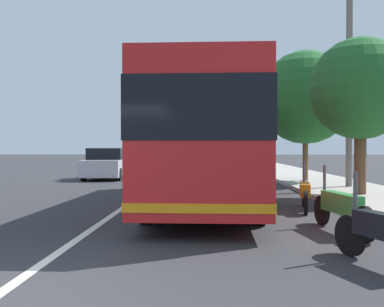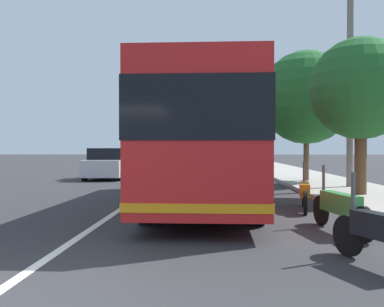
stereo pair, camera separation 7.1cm
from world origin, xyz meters
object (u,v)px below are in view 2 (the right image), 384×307
Objects in this scene: motorcycle_far_end at (304,193)px; car_far_distant at (216,160)px; roadside_tree_mid_block at (361,89)px; motorcycle_mid_row at (384,234)px; car_ahead_same_lane at (108,165)px; coach_bus at (206,138)px; car_oncoming at (211,158)px; roadside_tree_far_block at (306,98)px; motorcycle_nearest_curb at (340,207)px; utility_pole at (350,73)px.

motorcycle_far_end is 22.00m from car_far_distant.
motorcycle_far_end is 0.42× the size of roadside_tree_mid_block.
car_ahead_same_lane is at bearing 2.79° from motorcycle_mid_row.
motorcycle_mid_row is at bearing -159.61° from coach_bus.
roadside_tree_far_block reaches higher than car_oncoming.
motorcycle_mid_row is 0.84× the size of motorcycle_nearest_curb.
roadside_tree_mid_block is (5.80, -2.33, 3.00)m from motorcycle_nearest_curb.
motorcycle_nearest_curb is at bearing -148.65° from coach_bus.
car_ahead_same_lane is 0.72× the size of roadside_tree_far_block.
coach_bus reaches higher than motorcycle_nearest_curb.
roadside_tree_far_block reaches higher than coach_bus.
car_ahead_same_lane reaches higher than motorcycle_nearest_curb.
coach_bus is 2.68× the size of car_far_distant.
car_far_distant is at bearing -17.68° from motorcycle_mid_row.
roadside_tree_far_block is (-13.20, -3.95, 3.18)m from car_far_distant.
coach_bus is at bearing 25.32° from car_ahead_same_lane.
roadside_tree_mid_block reaches higher than motorcycle_far_end.
car_ahead_same_lane is (11.41, 7.83, 0.29)m from motorcycle_far_end.
motorcycle_nearest_curb is 6.94m from roadside_tree_mid_block.
car_far_distant reaches higher than motorcycle_nearest_curb.
car_far_distant is at bearing 148.68° from car_ahead_same_lane.
utility_pole is (2.87, -0.56, 1.00)m from roadside_tree_mid_block.
motorcycle_nearest_curb is at bearing -169.03° from motorcycle_far_end.
motorcycle_mid_row is 12.26m from utility_pole.
motorcycle_mid_row is (-6.92, -2.44, -1.45)m from coach_bus.
motorcycle_far_end is at bearing -9.57° from motorcycle_nearest_curb.
coach_bus is 5.72× the size of motorcycle_mid_row.
motorcycle_far_end is 27.78m from car_oncoming.
car_ahead_same_lane is (16.94, 7.71, 0.29)m from motorcycle_mid_row.
utility_pole is at bearing 59.38° from car_ahead_same_lane.
car_oncoming is 22.97m from utility_pole.
roadside_tree_mid_block is 3.09m from utility_pole.
utility_pole reaches higher than roadside_tree_mid_block.
roadside_tree_mid_block is at bearing -171.02° from car_far_distant.
coach_bus is 11.38m from car_ahead_same_lane.
car_ahead_same_lane reaches higher than car_far_distant.
car_oncoming is 0.76× the size of roadside_tree_far_block.
motorcycle_mid_row is 27.51m from car_far_distant.
utility_pole reaches higher than coach_bus.
roadside_tree_mid_block is at bearing 169.02° from utility_pole.
car_far_distant is at bearing 15.78° from motorcycle_far_end.
car_far_distant is (24.93, 2.06, 0.25)m from motorcycle_nearest_curb.
motorcycle_far_end is 0.36× the size of roadside_tree_far_block.
car_oncoming is at bearing 10.84° from roadside_tree_mid_block.
coach_bus is 5.35m from roadside_tree_mid_block.
utility_pole is (8.68, -2.88, 4.01)m from motorcycle_nearest_curb.
roadside_tree_mid_block is (-19.13, -4.39, 2.76)m from car_far_distant.
coach_bus is 26.31m from car_oncoming.
motorcycle_nearest_curb is 0.26× the size of utility_pole.
roadside_tree_far_block is (11.73, -1.89, 3.43)m from motorcycle_nearest_curb.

